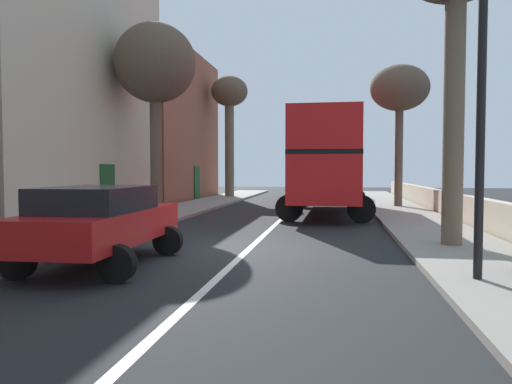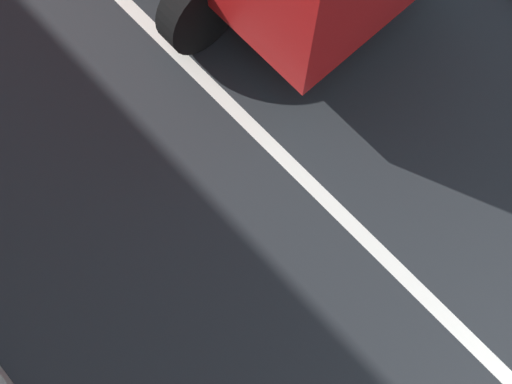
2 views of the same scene
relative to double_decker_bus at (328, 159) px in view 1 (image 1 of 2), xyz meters
name	(u,v)px [view 1 (image 1 of 2)]	position (x,y,z in m)	size (l,w,h in m)	color
ground_plane	(248,250)	(-1.70, -9.76, -2.35)	(84.00, 84.00, 0.00)	black
road_centre_line	(248,250)	(-1.70, -9.76, -2.35)	(0.16, 54.00, 0.01)	silver
sidewalk_left	(56,242)	(-6.60, -9.76, -2.29)	(2.60, 60.00, 0.12)	gray
sidewalk_right	(468,253)	(3.20, -9.76, -2.29)	(2.60, 60.00, 0.12)	gray
double_decker_bus	(328,159)	(0.00, 0.00, 0.00)	(3.64, 10.09, 4.06)	red
parked_car_red_left_1	(100,220)	(-4.20, -12.13, -1.45)	(2.50, 4.33, 1.56)	#AD1919
parked_car_green_right_3	(342,184)	(0.80, 10.27, -1.38)	(2.50, 4.16, 1.73)	#1E6038
street_tree_left_2	(229,101)	(-6.68, 10.98, 4.15)	(2.45, 2.45, 8.02)	brown
street_tree_left_4	(155,66)	(-6.59, -2.82, 3.56)	(3.14, 3.14, 7.43)	brown
street_tree_right_5	(400,91)	(3.38, 3.52, 3.36)	(2.82, 2.82, 6.83)	brown
lamppost_right	(482,49)	(2.60, -12.65, 1.45)	(0.32, 0.32, 6.31)	black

